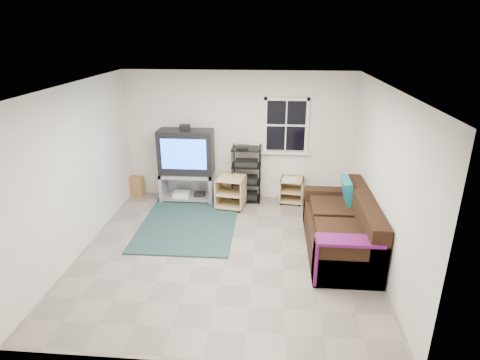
# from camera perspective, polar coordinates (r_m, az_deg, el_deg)

# --- Properties ---
(room) EXTENTS (4.60, 4.62, 4.60)m
(room) POSITION_cam_1_polar(r_m,az_deg,el_deg) (8.05, 6.54, 7.21)
(room) COLOR gray
(room) RESTS_ON ground
(tv_unit) EXTENTS (1.08, 0.54, 1.59)m
(tv_unit) POSITION_cam_1_polar(r_m,az_deg,el_deg) (8.14, -7.60, 2.90)
(tv_unit) COLOR #A3A3AB
(tv_unit) RESTS_ON ground
(av_rack) EXTENTS (0.58, 0.42, 1.17)m
(av_rack) POSITION_cam_1_polar(r_m,az_deg,el_deg) (8.16, 0.91, 0.39)
(av_rack) COLOR black
(av_rack) RESTS_ON ground
(side_table_left) EXTENTS (0.60, 0.60, 0.63)m
(side_table_left) POSITION_cam_1_polar(r_m,az_deg,el_deg) (7.94, -1.24, -1.51)
(side_table_left) COLOR tan
(side_table_left) RESTS_ON ground
(side_table_right) EXTENTS (0.51, 0.51, 0.53)m
(side_table_right) POSITION_cam_1_polar(r_m,az_deg,el_deg) (8.24, 7.37, -1.17)
(side_table_right) COLOR tan
(side_table_right) RESTS_ON ground
(sofa) EXTENTS (0.97, 2.19, 1.00)m
(sofa) POSITION_cam_1_polar(r_m,az_deg,el_deg) (6.60, 14.30, -6.90)
(sofa) COLOR black
(sofa) RESTS_ON ground
(shag_rug) EXTENTS (1.70, 2.33, 0.03)m
(shag_rug) POSITION_cam_1_polar(r_m,az_deg,el_deg) (7.44, -7.27, -6.03)
(shag_rug) COLOR black
(shag_rug) RESTS_ON ground
(paper_bag) EXTENTS (0.31, 0.23, 0.40)m
(paper_bag) POSITION_cam_1_polar(r_m,az_deg,el_deg) (8.81, -14.45, -0.83)
(paper_bag) COLOR #966C43
(paper_bag) RESTS_ON ground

